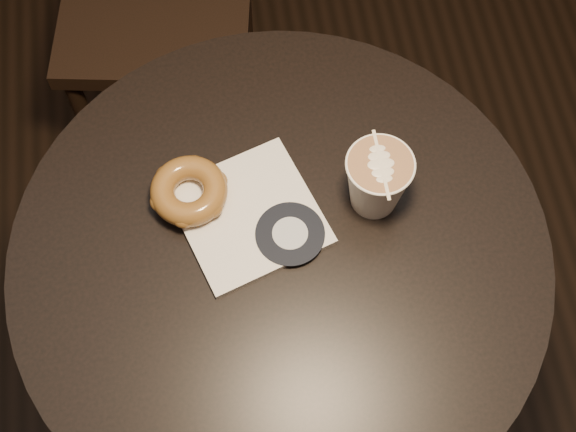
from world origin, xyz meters
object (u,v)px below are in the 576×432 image
(cafe_table, at_px, (281,302))
(pastry_bag, at_px, (249,215))
(latte_cup, at_px, (377,182))
(doughnut, at_px, (189,191))

(cafe_table, distance_m, pastry_bag, 0.21)
(cafe_table, bearing_deg, pastry_bag, 121.56)
(cafe_table, distance_m, latte_cup, 0.29)
(cafe_table, relative_size, doughnut, 7.43)
(pastry_bag, distance_m, latte_cup, 0.17)
(pastry_bag, height_order, latte_cup, latte_cup)
(cafe_table, relative_size, latte_cup, 7.78)
(cafe_table, height_order, pastry_bag, pastry_bag)
(cafe_table, bearing_deg, latte_cup, 22.34)
(doughnut, height_order, latte_cup, latte_cup)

